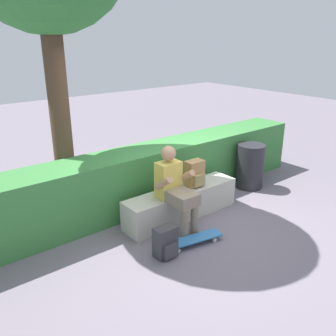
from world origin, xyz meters
TOP-DOWN VIEW (x-y plane):
  - ground_plane at (0.00, 0.00)m, footprint 24.00×24.00m
  - bench_main at (0.00, 0.37)m, footprint 1.91×0.42m
  - person_skater at (-0.31, 0.16)m, footprint 0.49×0.62m
  - skateboard_near_person at (-0.38, -0.33)m, footprint 0.82×0.35m
  - backpack_on_bench at (0.25, 0.36)m, footprint 0.28×0.23m
  - backpack_on_ground at (-0.84, -0.31)m, footprint 0.28×0.23m
  - hedge_row at (-0.15, 1.09)m, footprint 6.46×0.69m
  - trash_bin at (1.72, 0.48)m, footprint 0.49×0.49m

SIDE VIEW (x-z plane):
  - ground_plane at x=0.00m, z-range 0.00..0.00m
  - skateboard_near_person at x=-0.38m, z-range 0.03..0.12m
  - backpack_on_ground at x=-0.84m, z-range -0.01..0.39m
  - bench_main at x=0.00m, z-range 0.00..0.45m
  - trash_bin at x=1.72m, z-range 0.00..0.80m
  - hedge_row at x=-0.15m, z-range 0.00..0.94m
  - backpack_on_bench at x=0.25m, z-range 0.44..0.84m
  - person_skater at x=-0.31m, z-range 0.05..1.25m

